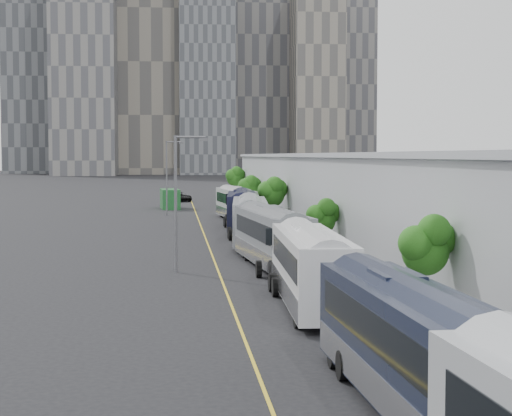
{
  "coord_description": "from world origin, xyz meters",
  "views": [
    {
      "loc": [
        -4.15,
        -4.0,
        7.01
      ],
      "look_at": [
        2.09,
        60.72,
        3.0
      ],
      "focal_mm": 60.0,
      "sensor_mm": 36.0,
      "label": 1
    }
  ],
  "objects": [
    {
      "name": "bus_2",
      "position": [
        2.1,
        34.5,
        1.56
      ],
      "size": [
        3.0,
        12.74,
        3.7
      ],
      "rotation": [
        0.0,
        0.0,
        -0.03
      ],
      "color": "white",
      "rests_on": "ground"
    },
    {
      "name": "bus_1",
      "position": [
        2.29,
        18.69,
        1.53
      ],
      "size": [
        2.89,
        12.44,
        3.62
      ],
      "rotation": [
        0.0,
        0.0,
        0.03
      ],
      "color": "black",
      "rests_on": "ground"
    },
    {
      "name": "tree_2",
      "position": [
        5.88,
        53.14,
        2.86
      ],
      "size": [
        1.85,
        1.85,
        3.81
      ],
      "color": "black",
      "rests_on": "ground"
    },
    {
      "name": "depot",
      "position": [
        12.99,
        55.0,
        3.51
      ],
      "size": [
        12.45,
        160.4,
        7.2
      ],
      "color": "gray",
      "rests_on": "ground"
    },
    {
      "name": "sidewalk",
      "position": [
        9.0,
        55.0,
        0.06
      ],
      "size": [
        10.0,
        170.0,
        0.12
      ],
      "primitive_type": "cube",
      "color": "gray",
      "rests_on": "ground"
    },
    {
      "name": "tree_1",
      "position": [
        5.85,
        29.17,
        3.41
      ],
      "size": [
        1.9,
        1.9,
        4.39
      ],
      "color": "black",
      "rests_on": "ground"
    },
    {
      "name": "tree_3",
      "position": [
        5.41,
        79.13,
        3.56
      ],
      "size": [
        2.54,
        2.54,
        4.84
      ],
      "color": "black",
      "rests_on": "ground"
    },
    {
      "name": "suv",
      "position": [
        -3.29,
        126.39,
        0.71
      ],
      "size": [
        4.28,
        5.66,
        1.43
      ],
      "primitive_type": "imported",
      "rotation": [
        0.0,
        0.0,
        0.42
      ],
      "color": "black",
      "rests_on": "ground"
    },
    {
      "name": "bus_4",
      "position": [
        1.78,
        62.59,
        1.6
      ],
      "size": [
        3.62,
        13.14,
        3.79
      ],
      "rotation": [
        0.0,
        0.0,
        -0.08
      ],
      "color": "#95979E",
      "rests_on": "ground"
    },
    {
      "name": "shipping_container",
      "position": [
        -4.65,
        108.64,
        1.29
      ],
      "size": [
        2.73,
        6.09,
        2.57
      ],
      "primitive_type": "cube",
      "rotation": [
        0.0,
        0.0,
        0.07
      ],
      "color": "#174B20",
      "rests_on": "ground"
    },
    {
      "name": "tree_4",
      "position": [
        5.47,
        105.01,
        3.09
      ],
      "size": [
        2.66,
        2.66,
        4.43
      ],
      "color": "black",
      "rests_on": "ground"
    },
    {
      "name": "street_lamp_far",
      "position": [
        -4.78,
        95.61,
        5.02
      ],
      "size": [
        2.04,
        0.22,
        8.67
      ],
      "color": "#59595E",
      "rests_on": "ground"
    },
    {
      "name": "tree_5",
      "position": [
        5.41,
        129.83,
        3.88
      ],
      "size": [
        2.65,
        2.65,
        5.22
      ],
      "color": "black",
      "rests_on": "ground"
    },
    {
      "name": "skyline",
      "position": [
        -2.9,
        324.16,
        50.85
      ],
      "size": [
        145.0,
        64.0,
        120.0
      ],
      "color": "slate",
      "rests_on": "ground"
    },
    {
      "name": "bus_6",
      "position": [
        2.52,
        88.37,
        1.52
      ],
      "size": [
        3.69,
        12.51,
        3.6
      ],
      "rotation": [
        0.0,
        0.0,
        0.1
      ],
      "color": "#B9B8BA",
      "rests_on": "ground"
    },
    {
      "name": "bus_3",
      "position": [
        1.97,
        49.08,
        1.59
      ],
      "size": [
        3.76,
        13.09,
        3.77
      ],
      "rotation": [
        0.0,
        0.0,
        0.09
      ],
      "color": "slate",
      "rests_on": "ground"
    },
    {
      "name": "bus_5",
      "position": [
        2.15,
        75.39,
        1.58
      ],
      "size": [
        3.58,
        13.0,
        3.75
      ],
      "rotation": [
        0.0,
        0.0,
        -0.08
      ],
      "color": "black",
      "rests_on": "ground"
    },
    {
      "name": "street_lamp_near",
      "position": [
        -3.85,
        47.13,
        4.78
      ],
      "size": [
        2.04,
        0.22,
        8.2
      ],
      "color": "#59595E",
      "rests_on": "ground"
    },
    {
      "name": "lane_line",
      "position": [
        -1.5,
        55.0,
        0.01
      ],
      "size": [
        0.12,
        160.0,
        0.02
      ],
      "primitive_type": "cube",
      "color": "gold",
      "rests_on": "ground"
    }
  ]
}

